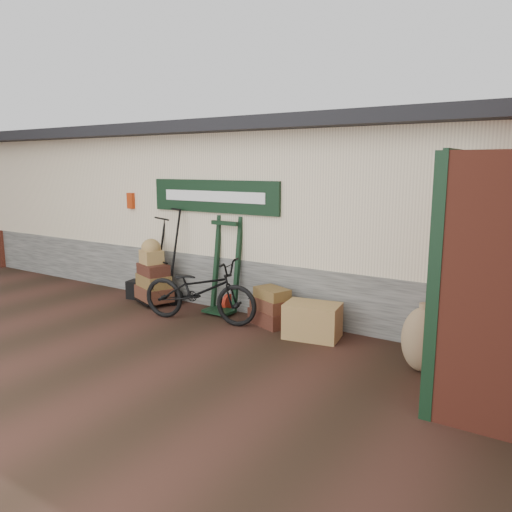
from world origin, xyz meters
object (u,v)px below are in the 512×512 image
at_px(green_barrow, 225,265).
at_px(bicycle, 199,287).
at_px(suitcase_stack, 271,306).
at_px(black_trunk, 138,289).
at_px(porter_trolley, 163,255).
at_px(wicker_hamper, 312,321).

distance_m(green_barrow, bicycle, 0.69).
height_order(green_barrow, suitcase_stack, green_barrow).
distance_m(suitcase_stack, black_trunk, 2.93).
xyz_separation_m(green_barrow, black_trunk, (-1.91, -0.18, -0.64)).
bearing_deg(green_barrow, porter_trolley, -173.65).
relative_size(green_barrow, wicker_hamper, 2.09).
height_order(porter_trolley, black_trunk, porter_trolley).
bearing_deg(porter_trolley, wicker_hamper, 16.93).
distance_m(porter_trolley, black_trunk, 0.93).
bearing_deg(porter_trolley, bicycle, -1.30).
xyz_separation_m(black_trunk, bicycle, (1.89, -0.46, 0.40)).
bearing_deg(wicker_hamper, suitcase_stack, 166.65).
xyz_separation_m(green_barrow, wicker_hamper, (1.83, -0.36, -0.56)).
xyz_separation_m(wicker_hamper, black_trunk, (-3.75, 0.17, -0.08)).
bearing_deg(green_barrow, wicker_hamper, -9.58).
bearing_deg(black_trunk, suitcase_stack, 0.45).
bearing_deg(suitcase_stack, porter_trolley, 178.77).
xyz_separation_m(porter_trolley, bicycle, (1.28, -0.54, -0.31)).
bearing_deg(bicycle, porter_trolley, 54.80).
relative_size(wicker_hamper, bicycle, 0.40).
height_order(wicker_hamper, black_trunk, wicker_hamper).
relative_size(porter_trolley, bicycle, 0.90).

